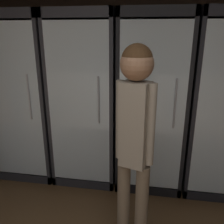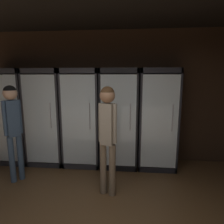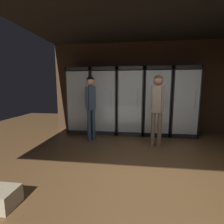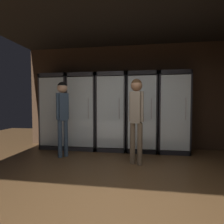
# 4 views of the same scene
# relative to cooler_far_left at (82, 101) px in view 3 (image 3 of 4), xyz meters

# --- Properties ---
(ground_plane) EXTENTS (12.00, 12.00, 0.00)m
(ground_plane) POSITION_rel_cooler_far_left_xyz_m (2.04, -2.71, -0.98)
(ground_plane) COLOR brown
(wall_back) EXTENTS (6.00, 0.06, 2.80)m
(wall_back) POSITION_rel_cooler_far_left_xyz_m (2.04, 0.32, 0.42)
(wall_back) COLOR #382619
(wall_back) RESTS_ON ground
(ceiling_panel) EXTENTS (6.00, 8.00, 0.06)m
(ceiling_panel) POSITION_rel_cooler_far_left_xyz_m (2.04, -1.71, 1.85)
(ceiling_panel) COLOR black
(ceiling_panel) RESTS_ON wall_back
(cooler_far_left) EXTENTS (0.74, 0.66, 2.00)m
(cooler_far_left) POSITION_rel_cooler_far_left_xyz_m (0.00, 0.00, 0.00)
(cooler_far_left) COLOR #2B2B30
(cooler_far_left) RESTS_ON ground
(cooler_left) EXTENTS (0.74, 0.66, 2.00)m
(cooler_left) POSITION_rel_cooler_far_left_xyz_m (0.77, 0.00, -0.00)
(cooler_left) COLOR #2B2B30
(cooler_left) RESTS_ON ground
(cooler_center) EXTENTS (0.74, 0.66, 2.00)m
(cooler_center) POSITION_rel_cooler_far_left_xyz_m (1.53, 0.00, -0.00)
(cooler_center) COLOR #2B2B30
(cooler_center) RESTS_ON ground
(cooler_right) EXTENTS (0.74, 0.66, 2.00)m
(cooler_right) POSITION_rel_cooler_far_left_xyz_m (2.30, -0.00, 0.00)
(cooler_right) COLOR black
(cooler_right) RESTS_ON ground
(cooler_far_right) EXTENTS (0.74, 0.66, 2.00)m
(cooler_far_right) POSITION_rel_cooler_far_left_xyz_m (3.07, -0.00, 0.00)
(cooler_far_right) COLOR black
(cooler_far_right) RESTS_ON ground
(shopper_near) EXTENTS (0.28, 0.23, 1.71)m
(shopper_near) POSITION_rel_cooler_far_left_xyz_m (2.19, -1.12, 0.11)
(shopper_near) COLOR #72604C
(shopper_near) RESTS_ON ground
(shopper_far) EXTENTS (0.24, 0.24, 1.70)m
(shopper_far) POSITION_rel_cooler_far_left_xyz_m (0.53, -0.86, 0.13)
(shopper_far) COLOR #384C66
(shopper_far) RESTS_ON ground
(wine_crate_floor) EXTENTS (0.39, 0.31, 0.22)m
(wine_crate_floor) POSITION_rel_cooler_far_left_xyz_m (0.07, -3.44, -0.87)
(wine_crate_floor) COLOR gray
(wine_crate_floor) RESTS_ON ground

